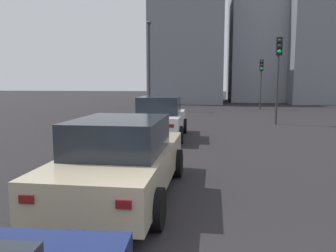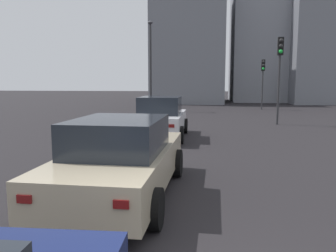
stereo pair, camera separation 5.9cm
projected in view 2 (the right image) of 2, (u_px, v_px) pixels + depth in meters
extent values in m
cube|color=silver|center=(161.00, 122.00, 13.10)|extent=(4.07, 1.77, 0.71)
cube|color=#1E232B|center=(160.00, 105.00, 12.81)|extent=(1.84, 1.55, 0.67)
cylinder|color=black|center=(185.00, 126.00, 14.28)|extent=(0.64, 0.22, 0.64)
cylinder|color=black|center=(145.00, 125.00, 14.47)|extent=(0.64, 0.22, 0.64)
cylinder|color=black|center=(180.00, 135.00, 11.80)|extent=(0.64, 0.22, 0.64)
cylinder|color=black|center=(133.00, 134.00, 11.99)|extent=(0.64, 0.22, 0.64)
cube|color=maroon|center=(171.00, 126.00, 11.00)|extent=(0.03, 0.20, 0.11)
cube|color=maroon|center=(134.00, 125.00, 11.14)|extent=(0.03, 0.20, 0.11)
cube|color=tan|center=(123.00, 166.00, 6.38)|extent=(4.60, 1.88, 0.66)
cube|color=#1E232B|center=(119.00, 135.00, 6.08)|extent=(2.09, 1.61, 0.61)
cylinder|color=black|center=(177.00, 163.00, 7.68)|extent=(0.65, 0.24, 0.64)
cylinder|color=black|center=(104.00, 161.00, 7.93)|extent=(0.65, 0.24, 0.64)
cylinder|color=black|center=(154.00, 209.00, 4.91)|extent=(0.65, 0.24, 0.64)
cylinder|color=black|center=(43.00, 203.00, 5.16)|extent=(0.65, 0.24, 0.64)
cube|color=maroon|center=(121.00, 204.00, 4.03)|extent=(0.03, 0.20, 0.11)
cube|color=maroon|center=(24.00, 199.00, 4.21)|extent=(0.03, 0.20, 0.11)
cylinder|color=#2D2D30|center=(278.00, 90.00, 17.00)|extent=(0.11, 0.11, 3.55)
cube|color=black|center=(281.00, 46.00, 16.65)|extent=(0.21, 0.28, 0.90)
sphere|color=black|center=(281.00, 40.00, 16.51)|extent=(0.20, 0.20, 0.20)
sphere|color=black|center=(281.00, 46.00, 16.54)|extent=(0.20, 0.20, 0.20)
sphere|color=green|center=(281.00, 51.00, 16.58)|extent=(0.20, 0.20, 0.20)
cylinder|color=#2D2D30|center=(262.00, 90.00, 26.55)|extent=(0.11, 0.11, 3.09)
cube|color=black|center=(263.00, 65.00, 26.23)|extent=(0.21, 0.29, 0.90)
sphere|color=black|center=(264.00, 62.00, 26.09)|extent=(0.20, 0.20, 0.20)
sphere|color=black|center=(263.00, 65.00, 26.12)|extent=(0.20, 0.20, 0.20)
sphere|color=green|center=(263.00, 69.00, 26.16)|extent=(0.20, 0.20, 0.20)
cylinder|color=#2D2D30|center=(151.00, 68.00, 24.92)|extent=(0.16, 0.16, 6.47)
ellipsoid|color=#4C4C51|center=(150.00, 23.00, 24.48)|extent=(0.56, 0.36, 0.24)
cube|color=gray|center=(259.00, 41.00, 38.80)|extent=(9.54, 6.35, 14.08)
cube|color=slate|center=(189.00, 44.00, 36.58)|extent=(10.33, 7.48, 12.78)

